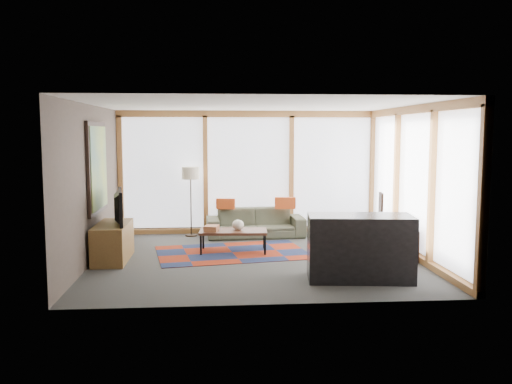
{
  "coord_description": "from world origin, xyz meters",
  "views": [
    {
      "loc": [
        -0.73,
        -9.04,
        2.14
      ],
      "look_at": [
        0.0,
        0.4,
        1.1
      ],
      "focal_mm": 38.0,
      "sensor_mm": 36.0,
      "label": 1
    }
  ],
  "objects": [
    {
      "name": "television",
      "position": [
        -2.4,
        0.05,
        0.91
      ],
      "size": [
        0.31,
        1.0,
        0.57
      ],
      "primitive_type": "imported",
      "rotation": [
        0.0,
        0.0,
        1.75
      ],
      "color": "black",
      "rests_on": "tv_console"
    },
    {
      "name": "ground",
      "position": [
        0.0,
        0.0,
        0.0
      ],
      "size": [
        5.5,
        5.5,
        0.0
      ],
      "primitive_type": "plane",
      "color": "#32322F",
      "rests_on": "ground"
    },
    {
      "name": "pillow_right",
      "position": [
        0.72,
        1.92,
        0.7
      ],
      "size": [
        0.44,
        0.16,
        0.24
      ],
      "primitive_type": "cube",
      "rotation": [
        0.0,
        0.0,
        -0.08
      ],
      "color": "#B14218",
      "rests_on": "sofa"
    },
    {
      "name": "vase",
      "position": [
        -0.31,
        0.55,
        0.49
      ],
      "size": [
        0.26,
        0.26,
        0.18
      ],
      "primitive_type": "ellipsoid",
      "rotation": [
        0.0,
        0.0,
        0.23
      ],
      "color": "beige",
      "rests_on": "coffee_table"
    },
    {
      "name": "pillow_left",
      "position": [
        -0.5,
        1.99,
        0.69
      ],
      "size": [
        0.4,
        0.18,
        0.21
      ],
      "primitive_type": "cube",
      "rotation": [
        0.0,
        0.0,
        -0.18
      ],
      "color": "#B14218",
      "rests_on": "sofa"
    },
    {
      "name": "book_stack",
      "position": [
        -0.79,
        0.48,
        0.45
      ],
      "size": [
        0.29,
        0.33,
        0.1
      ],
      "primitive_type": "cube",
      "rotation": [
        0.0,
        0.0,
        -0.22
      ],
      "color": "brown",
      "rests_on": "coffee_table"
    },
    {
      "name": "floor_lamp",
      "position": [
        -1.22,
        2.13,
        0.72
      ],
      "size": [
        0.36,
        0.36,
        1.44
      ],
      "primitive_type": null,
      "color": "#2F2419",
      "rests_on": "ground"
    },
    {
      "name": "tv_console",
      "position": [
        -2.44,
        0.06,
        0.31
      ],
      "size": [
        0.52,
        1.25,
        0.62
      ],
      "primitive_type": "cube",
      "color": "brown",
      "rests_on": "ground"
    },
    {
      "name": "bowl_b",
      "position": [
        2.39,
        0.26,
        0.56
      ],
      "size": [
        0.16,
        0.16,
        0.08
      ],
      "primitive_type": "ellipsoid",
      "rotation": [
        0.0,
        0.0,
        0.04
      ],
      "color": "black",
      "rests_on": "bookshelf"
    },
    {
      "name": "bookshelf",
      "position": [
        2.43,
        0.5,
        0.26
      ],
      "size": [
        0.38,
        2.1,
        0.53
      ],
      "primitive_type": null,
      "color": "black",
      "rests_on": "ground"
    },
    {
      "name": "coffee_table",
      "position": [
        -0.4,
        0.53,
        0.2
      ],
      "size": [
        1.24,
        0.67,
        0.4
      ],
      "primitive_type": null,
      "rotation": [
        0.0,
        0.0,
        -0.06
      ],
      "color": "black",
      "rests_on": "ground"
    },
    {
      "name": "shelf_picture",
      "position": [
        2.53,
        1.29,
        0.75
      ],
      "size": [
        0.09,
        0.34,
        0.45
      ],
      "primitive_type": "cube",
      "rotation": [
        0.0,
        0.0,
        -0.15
      ],
      "color": "black",
      "rests_on": "bookshelf"
    },
    {
      "name": "room_envelope",
      "position": [
        0.49,
        0.56,
        1.54
      ],
      "size": [
        5.52,
        5.02,
        2.62
      ],
      "color": "#443A33",
      "rests_on": "ground"
    },
    {
      "name": "bar_counter",
      "position": [
        1.38,
        -1.44,
        0.48
      ],
      "size": [
        1.57,
        0.87,
        0.95
      ],
      "primitive_type": "cube",
      "rotation": [
        0.0,
        0.0,
        -0.11
      ],
      "color": "black",
      "rests_on": "ground"
    },
    {
      "name": "bowl_a",
      "position": [
        2.39,
        -0.05,
        0.57
      ],
      "size": [
        0.2,
        0.2,
        0.09
      ],
      "primitive_type": "ellipsoid",
      "rotation": [
        0.0,
        0.0,
        -0.1
      ],
      "color": "black",
      "rests_on": "bookshelf"
    },
    {
      "name": "sofa",
      "position": [
        0.11,
        1.95,
        0.29
      ],
      "size": [
        2.03,
        0.88,
        0.58
      ],
      "primitive_type": "imported",
      "rotation": [
        0.0,
        0.0,
        0.05
      ],
      "color": "#323727",
      "rests_on": "ground"
    },
    {
      "name": "rug",
      "position": [
        -0.42,
        0.47,
        0.01
      ],
      "size": [
        2.87,
        2.1,
        0.01
      ],
      "primitive_type": "cube",
      "rotation": [
        0.0,
        0.0,
        0.17
      ],
      "color": "maroon",
      "rests_on": "ground"
    }
  ]
}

